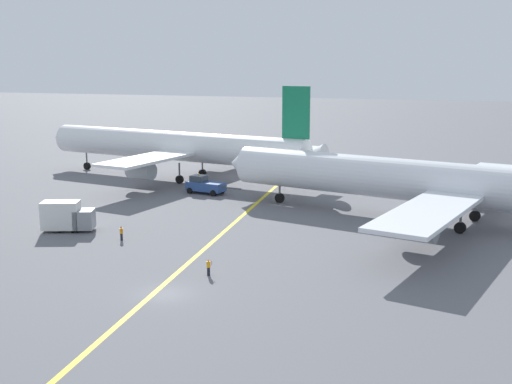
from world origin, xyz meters
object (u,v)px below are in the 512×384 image
Objects in this scene: pushback_tug at (205,185)px; gse_catering_truck_tall at (67,216)px; ground_crew_wing_walker_right at (209,267)px; airliner_at_gate_left at (177,147)px; ground_crew_marshaller_foreground at (121,233)px; airliner_being_pushed at (443,184)px.

gse_catering_truck_tall is at bearing -104.34° from pushback_tug.
airliner_at_gate_left is at bearing 118.56° from ground_crew_wing_walker_right.
ground_crew_wing_walker_right is at bearing -30.37° from ground_crew_marshaller_foreground.
airliner_at_gate_left reaches higher than gse_catering_truck_tall.
gse_catering_truck_tall reaches higher than ground_crew_wing_walker_right.
airliner_at_gate_left is at bearing 157.74° from airliner_being_pushed.
airliner_at_gate_left reaches higher than ground_crew_marshaller_foreground.
gse_catering_truck_tall is (-6.48, -25.34, 0.52)m from pushback_tug.
pushback_tug is 26.95m from ground_crew_marshaller_foreground.
airliner_being_pushed reaches higher than airliner_at_gate_left.
pushback_tug reaches higher than ground_crew_wing_walker_right.
airliner_being_pushed is at bearing 23.12° from gse_catering_truck_tall.
ground_crew_wing_walker_right is at bearing -66.55° from pushback_tug.
airliner_at_gate_left is 38.62m from ground_crew_marshaller_foreground.
airliner_being_pushed reaches higher than gse_catering_truck_tall.
pushback_tug is 26.16m from gse_catering_truck_tall.
airliner_at_gate_left is 8.49× the size of gse_catering_truck_tall.
airliner_being_pushed is (43.57, -17.84, -0.54)m from airliner_at_gate_left.
airliner_being_pushed is 9.46× the size of gse_catering_truck_tall.
airliner_being_pushed reaches higher than ground_crew_wing_walker_right.
airliner_being_pushed is at bearing -22.26° from airliner_at_gate_left.
airliner_being_pushed is 35.41m from pushback_tug.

